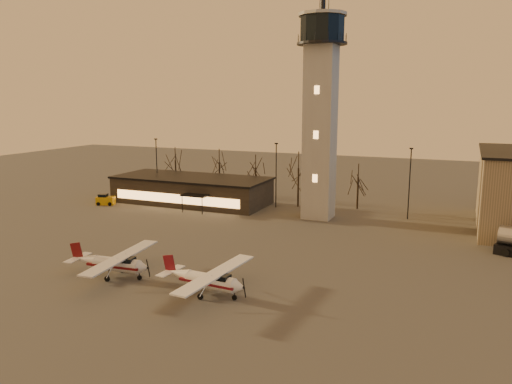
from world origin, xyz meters
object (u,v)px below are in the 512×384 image
control_tower (321,102)px  cessna_rear (119,267)px  terminal (192,190)px  service_cart (105,201)px  cessna_front (212,284)px

control_tower → cessna_rear: size_ratio=2.87×
terminal → service_cart: terminal is taller
control_tower → service_cart: 37.79m
control_tower → terminal: (-21.99, 1.98, -14.17)m
cessna_rear → service_cart: bearing=126.1°
terminal → cessna_front: 39.97m
control_tower → cessna_front: (-0.40, -31.63, -15.27)m
cessna_front → cessna_rear: cessna_rear is taller
cessna_front → control_tower: bearing=93.7°
cessna_front → cessna_rear: size_ratio=0.98×
terminal → cessna_front: bearing=-57.3°
control_tower → cessna_rear: control_tower is taller
terminal → cessna_rear: (11.27, -33.17, -1.09)m
cessna_front → cessna_rear: 10.34m
service_cart → terminal: bearing=10.1°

